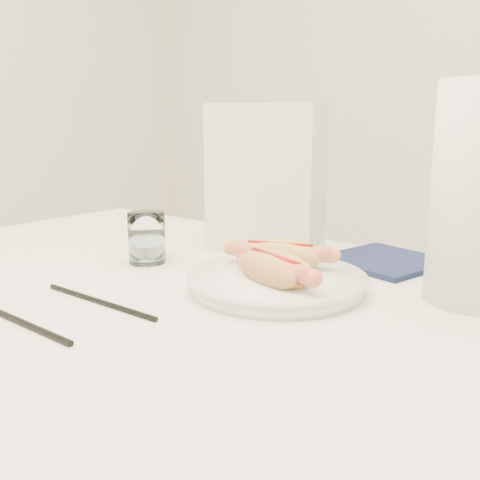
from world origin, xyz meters
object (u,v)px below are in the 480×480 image
Objects in this scene: hotdog_left at (280,256)px; plate at (276,284)px; napkin_box at (266,178)px; hotdog_right at (275,269)px; table at (175,322)px; water_glass at (147,238)px.

plate is at bearing -82.15° from hotdog_left.
napkin_box reaches higher than hotdog_left.
plate is 0.04m from hotdog_right.
water_glass is at bearing 153.71° from table.
hotdog_right reaches higher than table.
water_glass is 0.25m from napkin_box.
plate is at bearing 137.38° from hotdog_right.
hotdog_right is at bearing -60.92° from plate.
napkin_box reaches higher than plate.
hotdog_right is 1.84× the size of water_glass.
table is 7.61× the size of hotdog_right.
table is 7.78× the size of hotdog_left.
hotdog_right is at bearing -4.37° from water_glass.
hotdog_left is 0.58× the size of napkin_box.
napkin_box is (-0.18, 0.23, 0.09)m from hotdog_right.
plate is at bearing 1.68° from water_glass.
plate is at bearing 25.92° from table.
water_glass reaches higher than plate.
napkin_box is at bearing 128.88° from plate.
napkin_box is at bearing 110.92° from hotdog_left.
hotdog_left is 1.80× the size of water_glass.
water_glass reaches higher than hotdog_left.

